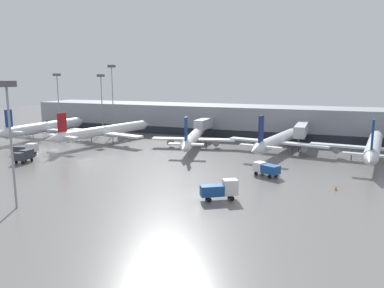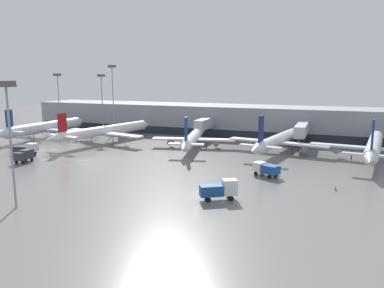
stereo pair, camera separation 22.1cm
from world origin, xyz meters
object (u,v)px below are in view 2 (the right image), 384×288
at_px(service_truck_3, 27,148).
at_px(apron_light_mast_2, 58,86).
at_px(parked_jet_3, 45,127).
at_px(service_truck_0, 24,155).
at_px(parked_jet_4, 104,131).
at_px(apron_light_mast_5, 102,87).
at_px(service_truck_2, 266,168).
at_px(traffic_cone_2, 336,188).
at_px(traffic_cone_0, 14,151).
at_px(apron_light_mast_4, 112,81).
at_px(apron_light_mast_6, 8,108).
at_px(parked_jet_2, 374,146).
at_px(service_truck_1, 220,189).
at_px(parked_jet_0, 193,137).
at_px(parked_jet_5, 277,140).

relative_size(service_truck_3, apron_light_mast_2, 0.31).
bearing_deg(parked_jet_3, service_truck_0, -142.58).
height_order(parked_jet_4, apron_light_mast_5, apron_light_mast_5).
bearing_deg(parked_jet_4, service_truck_2, -98.67).
distance_m(traffic_cone_2, apron_light_mast_2, 95.05).
bearing_deg(service_truck_2, traffic_cone_0, 26.88).
xyz_separation_m(apron_light_mast_4, apron_light_mast_6, (24.80, -63.44, -2.85)).
bearing_deg(traffic_cone_0, apron_light_mast_6, -43.49).
bearing_deg(apron_light_mast_2, parked_jet_4, -28.24).
height_order(apron_light_mast_2, apron_light_mast_6, apron_light_mast_2).
distance_m(parked_jet_4, apron_light_mast_4, 21.48).
xyz_separation_m(parked_jet_2, service_truck_2, (-19.15, -20.18, -1.87)).
relative_size(service_truck_3, traffic_cone_0, 8.77).
height_order(service_truck_0, apron_light_mast_6, apron_light_mast_6).
bearing_deg(service_truck_0, parked_jet_4, 171.55).
bearing_deg(service_truck_0, apron_light_mast_2, -152.04).
relative_size(parked_jet_4, service_truck_2, 7.05).
relative_size(service_truck_1, apron_light_mast_6, 0.32).
height_order(service_truck_2, apron_light_mast_5, apron_light_mast_5).
distance_m(parked_jet_0, apron_light_mast_5, 41.78).
bearing_deg(parked_jet_0, parked_jet_3, 78.29).
bearing_deg(parked_jet_3, traffic_cone_2, -105.06).
relative_size(service_truck_1, apron_light_mast_2, 0.29).
xyz_separation_m(service_truck_2, apron_light_mast_6, (-29.14, -29.00, 12.26)).
bearing_deg(service_truck_2, parked_jet_4, 5.04).
bearing_deg(traffic_cone_2, parked_jet_3, 162.69).
relative_size(parked_jet_2, apron_light_mast_6, 2.09).
relative_size(parked_jet_2, apron_light_mast_4, 1.68).
bearing_deg(parked_jet_2, apron_light_mast_2, 88.98).
bearing_deg(parked_jet_5, traffic_cone_0, 120.53).
bearing_deg(service_truck_1, apron_light_mast_5, 104.55).
bearing_deg(parked_jet_5, traffic_cone_2, -144.06).
bearing_deg(traffic_cone_0, service_truck_3, -5.45).
bearing_deg(apron_light_mast_5, parked_jet_0, -22.06).
relative_size(parked_jet_4, service_truck_3, 6.32).
bearing_deg(apron_light_mast_2, parked_jet_5, -8.80).
distance_m(service_truck_3, apron_light_mast_5, 39.07).
xyz_separation_m(service_truck_2, traffic_cone_0, (-59.74, 0.02, -1.11)).
bearing_deg(apron_light_mast_2, apron_light_mast_5, 10.82).
relative_size(parked_jet_2, service_truck_1, 6.60).
height_order(service_truck_0, apron_light_mast_4, apron_light_mast_4).
bearing_deg(service_truck_3, service_truck_0, -59.77).
bearing_deg(apron_light_mast_2, traffic_cone_0, -66.79).
distance_m(parked_jet_3, apron_light_mast_4, 24.46).
xyz_separation_m(parked_jet_4, traffic_cone_0, (-12.50, -18.93, -2.95)).
bearing_deg(parked_jet_2, parked_jet_3, 96.86).
relative_size(service_truck_1, service_truck_2, 1.04).
relative_size(parked_jet_4, service_truck_1, 6.78).
height_order(parked_jet_3, apron_light_mast_6, apron_light_mast_6).
xyz_separation_m(parked_jet_2, traffic_cone_0, (-78.89, -20.17, -2.99)).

